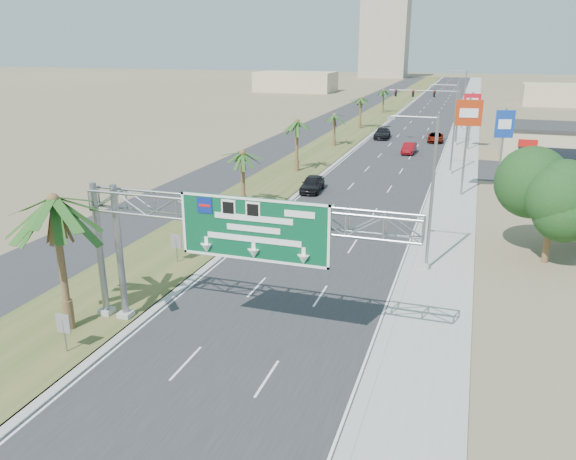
{
  "coord_description": "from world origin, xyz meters",
  "views": [
    {
      "loc": [
        9.6,
        -13.06,
        14.0
      ],
      "look_at": [
        0.3,
        15.09,
        4.2
      ],
      "focal_mm": 35.0,
      "sensor_mm": 36.0,
      "label": 1
    }
  ],
  "objects_px": {
    "car_far": "(382,133)",
    "pole_sign_red_near": "(468,119)",
    "sign_gantry": "(226,222)",
    "car_right_lane": "(435,138)",
    "store_building": "(575,144)",
    "palm_near": "(53,200)",
    "car_left_lane": "(312,184)",
    "car_mid_lane": "(409,148)",
    "pole_sign_blue": "(504,127)",
    "signal_mast": "(444,112)",
    "pole_sign_red_far": "(472,105)"
  },
  "relations": [
    {
      "from": "car_right_lane",
      "to": "pole_sign_red_near",
      "type": "distance_m",
      "value": 32.94
    },
    {
      "from": "store_building",
      "to": "signal_mast",
      "type": "bearing_deg",
      "value": 160.46
    },
    {
      "from": "pole_sign_red_near",
      "to": "car_far",
      "type": "bearing_deg",
      "value": 111.67
    },
    {
      "from": "signal_mast",
      "to": "car_left_lane",
      "type": "height_order",
      "value": "signal_mast"
    },
    {
      "from": "car_mid_lane",
      "to": "pole_sign_blue",
      "type": "distance_m",
      "value": 15.84
    },
    {
      "from": "signal_mast",
      "to": "car_mid_lane",
      "type": "height_order",
      "value": "signal_mast"
    },
    {
      "from": "store_building",
      "to": "pole_sign_blue",
      "type": "height_order",
      "value": "pole_sign_blue"
    },
    {
      "from": "palm_near",
      "to": "pole_sign_red_far",
      "type": "relative_size",
      "value": 1.05
    },
    {
      "from": "sign_gantry",
      "to": "store_building",
      "type": "bearing_deg",
      "value": 67.64
    },
    {
      "from": "sign_gantry",
      "to": "car_right_lane",
      "type": "height_order",
      "value": "sign_gantry"
    },
    {
      "from": "sign_gantry",
      "to": "pole_sign_red_far",
      "type": "distance_m",
      "value": 59.88
    },
    {
      "from": "pole_sign_red_near",
      "to": "pole_sign_blue",
      "type": "distance_m",
      "value": 11.66
    },
    {
      "from": "sign_gantry",
      "to": "car_far",
      "type": "bearing_deg",
      "value": 92.6
    },
    {
      "from": "pole_sign_red_near",
      "to": "sign_gantry",
      "type": "bearing_deg",
      "value": -107.09
    },
    {
      "from": "store_building",
      "to": "palm_near",
      "type": "bearing_deg",
      "value": -118.28
    },
    {
      "from": "car_far",
      "to": "pole_sign_blue",
      "type": "relative_size",
      "value": 0.76
    },
    {
      "from": "car_mid_lane",
      "to": "pole_sign_red_near",
      "type": "bearing_deg",
      "value": -68.6
    },
    {
      "from": "store_building",
      "to": "car_far",
      "type": "height_order",
      "value": "store_building"
    },
    {
      "from": "car_far",
      "to": "pole_sign_red_near",
      "type": "distance_m",
      "value": 35.92
    },
    {
      "from": "car_mid_lane",
      "to": "pole_sign_blue",
      "type": "bearing_deg",
      "value": -40.17
    },
    {
      "from": "car_left_lane",
      "to": "car_right_lane",
      "type": "xyz_separation_m",
      "value": [
        9.41,
        34.92,
        -0.13
      ]
    },
    {
      "from": "signal_mast",
      "to": "car_right_lane",
      "type": "bearing_deg",
      "value": 111.44
    },
    {
      "from": "palm_near",
      "to": "car_left_lane",
      "type": "xyz_separation_m",
      "value": [
        3.96,
        31.6,
        -6.13
      ]
    },
    {
      "from": "palm_near",
      "to": "pole_sign_red_far",
      "type": "height_order",
      "value": "palm_near"
    },
    {
      "from": "pole_sign_blue",
      "to": "car_right_lane",
      "type": "bearing_deg",
      "value": 112.22
    },
    {
      "from": "palm_near",
      "to": "car_mid_lane",
      "type": "height_order",
      "value": "palm_near"
    },
    {
      "from": "sign_gantry",
      "to": "pole_sign_blue",
      "type": "distance_m",
      "value": 45.72
    },
    {
      "from": "sign_gantry",
      "to": "signal_mast",
      "type": "height_order",
      "value": "signal_mast"
    },
    {
      "from": "car_right_lane",
      "to": "car_left_lane",
      "type": "bearing_deg",
      "value": -107.74
    },
    {
      "from": "sign_gantry",
      "to": "car_far",
      "type": "height_order",
      "value": "sign_gantry"
    },
    {
      "from": "signal_mast",
      "to": "car_left_lane",
      "type": "bearing_deg",
      "value": -107.83
    },
    {
      "from": "palm_near",
      "to": "car_right_lane",
      "type": "xyz_separation_m",
      "value": [
        13.37,
        66.53,
        -6.26
      ]
    },
    {
      "from": "pole_sign_red_near",
      "to": "palm_near",
      "type": "bearing_deg",
      "value": -117.71
    },
    {
      "from": "car_left_lane",
      "to": "car_mid_lane",
      "type": "relative_size",
      "value": 1.07
    },
    {
      "from": "car_right_lane",
      "to": "pole_sign_blue",
      "type": "bearing_deg",
      "value": -70.43
    },
    {
      "from": "store_building",
      "to": "car_right_lane",
      "type": "height_order",
      "value": "store_building"
    },
    {
      "from": "sign_gantry",
      "to": "car_far",
      "type": "xyz_separation_m",
      "value": [
        -2.97,
        65.53,
        -5.24
      ]
    },
    {
      "from": "car_far",
      "to": "pole_sign_red_near",
      "type": "relative_size",
      "value": 0.6
    },
    {
      "from": "pole_sign_red_near",
      "to": "pole_sign_blue",
      "type": "height_order",
      "value": "pole_sign_red_near"
    },
    {
      "from": "pole_sign_blue",
      "to": "pole_sign_red_near",
      "type": "bearing_deg",
      "value": -109.08
    },
    {
      "from": "sign_gantry",
      "to": "palm_near",
      "type": "bearing_deg",
      "value": -166.68
    },
    {
      "from": "pole_sign_red_near",
      "to": "pole_sign_red_far",
      "type": "relative_size",
      "value": 1.18
    },
    {
      "from": "sign_gantry",
      "to": "pole_sign_red_far",
      "type": "relative_size",
      "value": 2.11
    },
    {
      "from": "palm_near",
      "to": "car_far",
      "type": "distance_m",
      "value": 67.93
    },
    {
      "from": "palm_near",
      "to": "signal_mast",
      "type": "bearing_deg",
      "value": 77.34
    },
    {
      "from": "car_far",
      "to": "pole_sign_red_near",
      "type": "bearing_deg",
      "value": -71.87
    },
    {
      "from": "sign_gantry",
      "to": "car_left_lane",
      "type": "height_order",
      "value": "sign_gantry"
    },
    {
      "from": "sign_gantry",
      "to": "pole_sign_red_far",
      "type": "xyz_separation_m",
      "value": [
        10.06,
        59.03,
        0.18
      ]
    },
    {
      "from": "store_building",
      "to": "car_mid_lane",
      "type": "xyz_separation_m",
      "value": [
        -20.5,
        -2.4,
        -1.27
      ]
    },
    {
      "from": "palm_near",
      "to": "car_mid_lane",
      "type": "distance_m",
      "value": 56.96
    }
  ]
}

